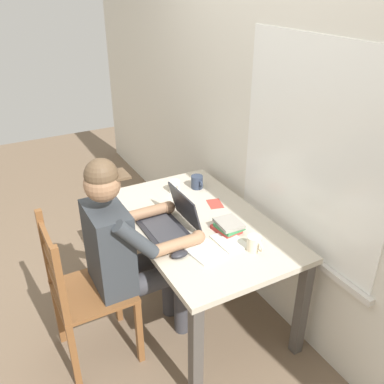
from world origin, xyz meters
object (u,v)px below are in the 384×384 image
object	(u,v)px
computer_mouse	(179,254)
coffee_mug_white	(175,187)
coffee_mug_dark	(197,182)
book_stack_main	(228,226)
laptop	(172,221)
wooden_chair	(84,293)
seated_person	(128,247)
desk	(198,233)
landscape_photo_print	(215,204)
coffee_mug_spare	(254,243)

from	to	relation	value
computer_mouse	coffee_mug_white	world-z (taller)	coffee_mug_white
coffee_mug_dark	book_stack_main	bearing A→B (deg)	-11.19
laptop	coffee_mug_dark	size ratio (longest dim) A/B	2.69
wooden_chair	computer_mouse	xyz separation A→B (m)	(0.24, 0.49, 0.26)
wooden_chair	book_stack_main	xyz separation A→B (m)	(0.16, 0.86, 0.28)
seated_person	coffee_mug_dark	distance (m)	0.81
book_stack_main	computer_mouse	bearing A→B (deg)	-76.83
book_stack_main	laptop	bearing A→B (deg)	-123.68
seated_person	wooden_chair	distance (m)	0.36
desk	computer_mouse	distance (m)	0.40
desk	coffee_mug_dark	world-z (taller)	coffee_mug_dark
computer_mouse	coffee_mug_dark	bearing A→B (deg)	144.18
laptop	landscape_photo_print	size ratio (longest dim) A/B	2.54
wooden_chair	laptop	world-z (taller)	wooden_chair
laptop	book_stack_main	bearing A→B (deg)	56.32
landscape_photo_print	computer_mouse	bearing A→B (deg)	-34.65
desk	coffee_mug_spare	world-z (taller)	coffee_mug_spare
wooden_chair	landscape_photo_print	xyz separation A→B (m)	(-0.16, 0.96, 0.24)
desk	coffee_mug_dark	xyz separation A→B (m)	(-0.40, 0.21, 0.14)
coffee_mug_dark	seated_person	bearing A→B (deg)	-58.33
computer_mouse	desk	bearing A→B (deg)	135.13
coffee_mug_spare	landscape_photo_print	distance (m)	0.56
desk	coffee_mug_spare	xyz separation A→B (m)	(0.41, 0.12, 0.13)
laptop	landscape_photo_print	xyz separation A→B (m)	(-0.14, 0.38, -0.05)
desk	coffee_mug_dark	distance (m)	0.47
seated_person	wooden_chair	bearing A→B (deg)	-90.00
computer_mouse	coffee_mug_spare	bearing A→B (deg)	70.35
seated_person	computer_mouse	world-z (taller)	seated_person
coffee_mug_dark	coffee_mug_white	bearing A→B (deg)	-95.16
coffee_mug_dark	coffee_mug_spare	world-z (taller)	coffee_mug_dark
laptop	book_stack_main	xyz separation A→B (m)	(0.18, 0.28, -0.02)
coffee_mug_spare	landscape_photo_print	bearing A→B (deg)	171.64
coffee_mug_spare	desk	bearing A→B (deg)	-163.49
desk	coffee_mug_white	xyz separation A→B (m)	(-0.41, 0.04, 0.14)
desk	computer_mouse	xyz separation A→B (m)	(0.27, -0.27, 0.11)
book_stack_main	desk	bearing A→B (deg)	-152.52
laptop	book_stack_main	size ratio (longest dim) A/B	1.80
wooden_chair	landscape_photo_print	distance (m)	1.00
coffee_mug_spare	seated_person	bearing A→B (deg)	-122.64
coffee_mug_white	landscape_photo_print	bearing A→B (deg)	29.89
computer_mouse	book_stack_main	bearing A→B (deg)	103.17
seated_person	coffee_mug_white	size ratio (longest dim) A/B	11.30
seated_person	coffee_mug_white	world-z (taller)	seated_person
seated_person	landscape_photo_print	distance (m)	0.70
desk	coffee_mug_dark	size ratio (longest dim) A/B	10.73
seated_person	book_stack_main	xyz separation A→B (m)	(0.16, 0.57, 0.05)
coffee_mug_dark	laptop	bearing A→B (deg)	-44.56
computer_mouse	coffee_mug_dark	world-z (taller)	coffee_mug_dark
coffee_mug_white	coffee_mug_dark	distance (m)	0.17
landscape_photo_print	book_stack_main	bearing A→B (deg)	-3.61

